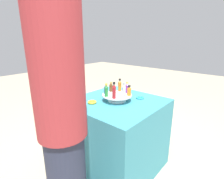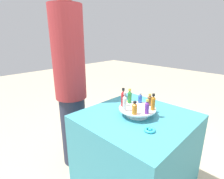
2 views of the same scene
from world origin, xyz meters
name	(u,v)px [view 2 (image 2 of 2)]	position (x,y,z in m)	size (l,w,h in m)	color
party_table	(135,154)	(0.00, 0.00, 0.37)	(0.82, 0.82, 0.74)	teal
display_stand	(137,110)	(0.00, 0.00, 0.78)	(0.29, 0.29, 0.07)	white
bottle_purple	(147,107)	(0.04, 0.11, 0.86)	(0.03, 0.03, 0.11)	#702D93
bottle_amber	(153,103)	(-0.05, 0.11, 0.86)	(0.03, 0.03, 0.13)	#AD6B19
bottle_brown	(150,100)	(-0.11, 0.04, 0.85)	(0.04, 0.04, 0.10)	brown
bottle_blue	(140,98)	(-0.11, -0.05, 0.85)	(0.03, 0.03, 0.09)	#234CAD
bottle_green	(130,97)	(-0.04, -0.11, 0.86)	(0.03, 0.03, 0.12)	#288438
bottle_red	(123,98)	(0.05, -0.11, 0.87)	(0.03, 0.03, 0.15)	#B21E23
bottle_clear	(125,102)	(0.11, -0.04, 0.87)	(0.03, 0.03, 0.14)	silver
bottle_orange	(135,108)	(0.11, 0.05, 0.85)	(0.04, 0.04, 0.10)	orange
ribbon_bow_teal	(150,130)	(0.13, 0.20, 0.75)	(0.08, 0.08, 0.02)	#2DB7CC
ribbon_bow_gold	(128,103)	(-0.13, -0.20, 0.75)	(0.08, 0.08, 0.03)	gold
person_figure	(70,83)	(0.14, -0.71, 0.90)	(0.30, 0.30, 1.79)	#282D42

